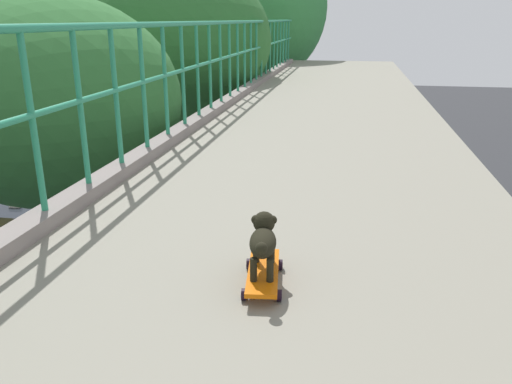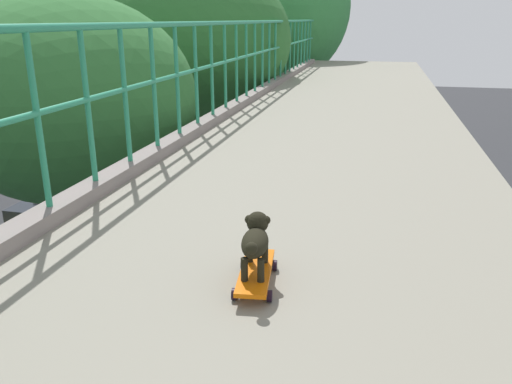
# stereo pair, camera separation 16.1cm
# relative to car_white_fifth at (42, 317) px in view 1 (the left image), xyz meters

# --- Properties ---
(car_white_fifth) EXTENTS (1.84, 4.05, 1.41)m
(car_white_fifth) POSITION_rel_car_white_fifth_xyz_m (0.00, 0.00, 0.00)
(car_white_fifth) COLOR white
(car_white_fifth) RESTS_ON ground
(car_yellow_cab_sixth) EXTENTS (1.85, 4.08, 1.64)m
(car_yellow_cab_sixth) POSITION_rel_car_white_fifth_xyz_m (-3.52, 4.04, 0.04)
(car_yellow_cab_sixth) COLOR yellow
(car_yellow_cab_sixth) RESTS_ON ground
(car_grey_seventh) EXTENTS (1.77, 3.89, 1.39)m
(car_grey_seventh) POSITION_rel_car_white_fifth_xyz_m (-0.23, 8.11, 0.00)
(car_grey_seventh) COLOR slate
(car_grey_seventh) RESTS_ON ground
(city_bus) EXTENTS (2.55, 11.47, 3.39)m
(city_bus) POSITION_rel_car_white_fifth_xyz_m (-3.68, 21.18, 1.24)
(city_bus) COLOR red
(city_bus) RESTS_ON ground
(roadside_tree_mid) EXTENTS (3.62, 3.62, 7.49)m
(roadside_tree_mid) POSITION_rel_car_white_fifth_xyz_m (2.49, -2.43, 5.20)
(roadside_tree_mid) COLOR brown
(roadside_tree_mid) RESTS_ON ground
(roadside_tree_far) EXTENTS (5.20, 5.20, 8.55)m
(roadside_tree_far) POSITION_rel_car_white_fifth_xyz_m (2.15, 2.90, 5.91)
(roadside_tree_far) COLOR brown
(roadside_tree_far) RESTS_ON ground
(roadside_tree_farthest) EXTENTS (5.98, 5.98, 10.47)m
(roadside_tree_farthest) POSITION_rel_car_white_fifth_xyz_m (2.62, 10.46, 6.83)
(roadside_tree_farthest) COLOR brown
(roadside_tree_farthest) RESTS_ON ground
(toy_skateboard) EXTENTS (0.25, 0.53, 0.08)m
(toy_skateboard) POSITION_rel_car_white_fifth_xyz_m (6.22, -6.61, 5.18)
(toy_skateboard) COLOR #DE6108
(toy_skateboard) RESTS_ON overpass_deck
(small_dog) EXTENTS (0.17, 0.38, 0.28)m
(small_dog) POSITION_rel_car_white_fifth_xyz_m (6.22, -6.60, 5.37)
(small_dog) COLOR black
(small_dog) RESTS_ON toy_skateboard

